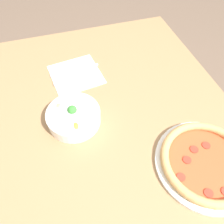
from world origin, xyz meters
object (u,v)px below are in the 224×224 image
object	(u,v)px
bowl	(74,116)
knife	(77,69)
pizza	(206,162)
fork	(78,78)

from	to	relation	value
bowl	knife	distance (m)	0.27
pizza	fork	bearing A→B (deg)	31.70
pizza	fork	size ratio (longest dim) A/B	1.54
fork	knife	bearing A→B (deg)	-101.09
bowl	fork	distance (m)	0.21
fork	knife	world-z (taller)	same
pizza	knife	world-z (taller)	pizza
knife	pizza	bearing A→B (deg)	114.58
pizza	knife	xyz separation A→B (m)	(0.54, 0.29, -0.01)
bowl	fork	world-z (taller)	bowl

